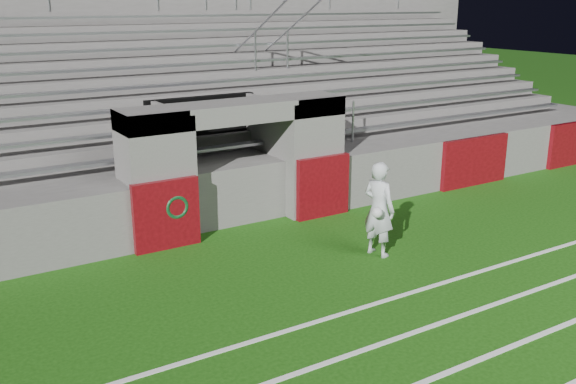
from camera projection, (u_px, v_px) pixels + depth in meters
ground at (334, 282)px, 10.82m from camera, size 90.00×90.00×0.00m
stadium_structure at (158, 122)px, 16.88m from camera, size 26.00×8.48×5.42m
goalkeeper_with_ball at (379, 209)px, 11.75m from camera, size 0.65×0.74×1.78m
hose_coil at (176, 208)px, 12.18m from camera, size 0.57×0.15×0.58m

